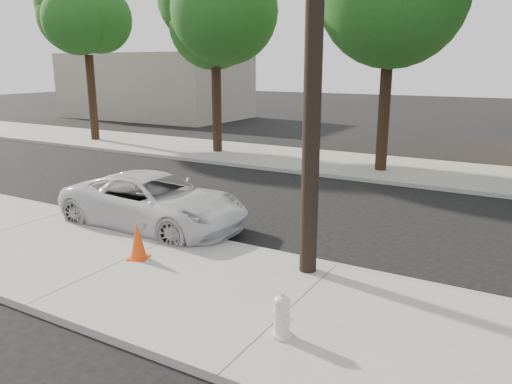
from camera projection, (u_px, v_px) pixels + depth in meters
ground at (230, 216)px, 14.07m from camera, size 120.00×120.00×0.00m
near_sidewalk at (119, 266)px, 10.44m from camera, size 90.00×4.40×0.15m
far_sidewalk at (339, 163)px, 21.18m from camera, size 90.00×5.00×0.15m
curb_near at (184, 235)px, 12.28m from camera, size 90.00×0.12×0.16m
building_far at (155, 86)px, 39.90m from camera, size 14.00×8.00×5.00m
utility_pole at (314, 33)px, 8.89m from camera, size 1.40×0.34×9.00m
tree_a at (86, 17)px, 25.70m from camera, size 4.65×4.50×9.00m
tree_b at (217, 18)px, 22.11m from camera, size 4.34×4.20×8.45m
police_cruiser at (154, 201)px, 12.95m from camera, size 5.12×2.40×1.42m
fire_hydrant at (282, 317)px, 7.51m from camera, size 0.36×0.32×0.67m
traffic_cone at (138, 241)px, 10.55m from camera, size 0.51×0.51×0.78m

